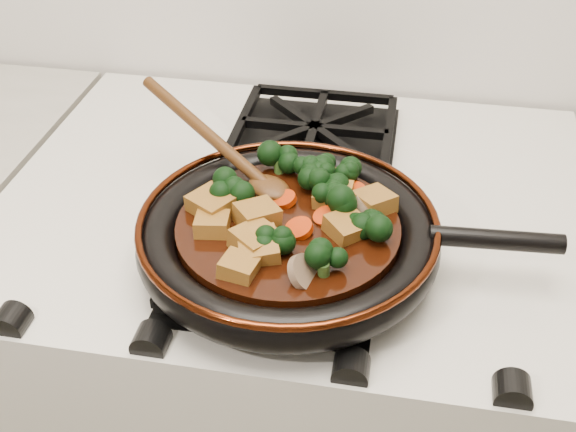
# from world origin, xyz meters

# --- Properties ---
(stove) EXTENTS (0.76, 0.60, 0.90)m
(stove) POSITION_xyz_m (0.00, 1.69, 0.45)
(stove) COLOR beige
(stove) RESTS_ON ground
(burner_grate_front) EXTENTS (0.23, 0.23, 0.03)m
(burner_grate_front) POSITION_xyz_m (0.00, 1.55, 0.91)
(burner_grate_front) COLOR black
(burner_grate_front) RESTS_ON stove
(burner_grate_back) EXTENTS (0.23, 0.23, 0.03)m
(burner_grate_back) POSITION_xyz_m (0.00, 1.83, 0.91)
(burner_grate_back) COLOR black
(burner_grate_back) RESTS_ON stove
(skillet) EXTENTS (0.46, 0.33, 0.05)m
(skillet) POSITION_xyz_m (0.01, 1.56, 0.94)
(skillet) COLOR black
(skillet) RESTS_ON burner_grate_front
(braising_sauce) EXTENTS (0.24, 0.24, 0.02)m
(braising_sauce) POSITION_xyz_m (0.01, 1.56, 0.95)
(braising_sauce) COLOR black
(braising_sauce) RESTS_ON skillet
(tofu_cube_0) EXTENTS (0.06, 0.06, 0.03)m
(tofu_cube_0) POSITION_xyz_m (-0.02, 1.55, 0.97)
(tofu_cube_0) COLOR brown
(tofu_cube_0) RESTS_ON braising_sauce
(tofu_cube_1) EXTENTS (0.06, 0.06, 0.03)m
(tofu_cube_1) POSITION_xyz_m (0.08, 1.55, 0.97)
(tofu_cube_1) COLOR brown
(tofu_cube_1) RESTS_ON braising_sauce
(tofu_cube_2) EXTENTS (0.05, 0.05, 0.02)m
(tofu_cube_2) POSITION_xyz_m (0.04, 1.64, 0.97)
(tofu_cube_2) COLOR brown
(tofu_cube_2) RESTS_ON braising_sauce
(tofu_cube_3) EXTENTS (0.05, 0.06, 0.03)m
(tofu_cube_3) POSITION_xyz_m (-0.01, 1.50, 0.97)
(tofu_cube_3) COLOR brown
(tofu_cube_3) RESTS_ON braising_sauce
(tofu_cube_4) EXTENTS (0.06, 0.06, 0.03)m
(tofu_cube_4) POSITION_xyz_m (-0.01, 1.51, 0.97)
(tofu_cube_4) COLOR brown
(tofu_cube_4) RESTS_ON braising_sauce
(tofu_cube_5) EXTENTS (0.04, 0.04, 0.02)m
(tofu_cube_5) POSITION_xyz_m (-0.02, 1.47, 0.97)
(tofu_cube_5) COLOR brown
(tofu_cube_5) RESTS_ON braising_sauce
(tofu_cube_6) EXTENTS (0.06, 0.06, 0.02)m
(tofu_cube_6) POSITION_xyz_m (-0.07, 1.56, 0.97)
(tofu_cube_6) COLOR brown
(tofu_cube_6) RESTS_ON braising_sauce
(tofu_cube_7) EXTENTS (0.06, 0.06, 0.03)m
(tofu_cube_7) POSITION_xyz_m (0.10, 1.60, 0.97)
(tofu_cube_7) COLOR brown
(tofu_cube_7) RESTS_ON braising_sauce
(tofu_cube_8) EXTENTS (0.04, 0.04, 0.03)m
(tofu_cube_8) POSITION_xyz_m (0.06, 1.60, 0.97)
(tofu_cube_8) COLOR brown
(tofu_cube_8) RESTS_ON braising_sauce
(tofu_cube_9) EXTENTS (0.04, 0.04, 0.02)m
(tofu_cube_9) POSITION_xyz_m (-0.07, 1.53, 0.97)
(tofu_cube_9) COLOR brown
(tofu_cube_9) RESTS_ON braising_sauce
(broccoli_floret_0) EXTENTS (0.08, 0.08, 0.06)m
(broccoli_floret_0) POSITION_xyz_m (0.10, 1.55, 0.97)
(broccoli_floret_0) COLOR black
(broccoli_floret_0) RESTS_ON braising_sauce
(broccoli_floret_1) EXTENTS (0.09, 0.09, 0.06)m
(broccoli_floret_1) POSITION_xyz_m (0.05, 1.61, 0.97)
(broccoli_floret_1) COLOR black
(broccoli_floret_1) RESTS_ON braising_sauce
(broccoli_floret_2) EXTENTS (0.07, 0.08, 0.07)m
(broccoli_floret_2) POSITION_xyz_m (0.06, 1.48, 0.97)
(broccoli_floret_2) COLOR black
(broccoli_floret_2) RESTS_ON braising_sauce
(broccoli_floret_3) EXTENTS (0.09, 0.08, 0.07)m
(broccoli_floret_3) POSITION_xyz_m (0.03, 1.65, 0.97)
(broccoli_floret_3) COLOR black
(broccoli_floret_3) RESTS_ON braising_sauce
(broccoli_floret_4) EXTENTS (0.08, 0.07, 0.06)m
(broccoli_floret_4) POSITION_xyz_m (0.06, 1.65, 0.97)
(broccoli_floret_4) COLOR black
(broccoli_floret_4) RESTS_ON braising_sauce
(broccoli_floret_5) EXTENTS (0.07, 0.07, 0.07)m
(broccoli_floret_5) POSITION_xyz_m (0.01, 1.51, 0.97)
(broccoli_floret_5) COLOR black
(broccoli_floret_5) RESTS_ON braising_sauce
(broccoli_floret_6) EXTENTS (0.09, 0.08, 0.08)m
(broccoli_floret_6) POSITION_xyz_m (-0.05, 1.58, 0.97)
(broccoli_floret_6) COLOR black
(broccoli_floret_6) RESTS_ON braising_sauce
(broccoli_floret_7) EXTENTS (0.08, 0.08, 0.08)m
(broccoli_floret_7) POSITION_xyz_m (0.03, 1.63, 0.97)
(broccoli_floret_7) COLOR black
(broccoli_floret_7) RESTS_ON braising_sauce
(broccoli_floret_8) EXTENTS (0.07, 0.07, 0.07)m
(broccoli_floret_8) POSITION_xyz_m (-0.02, 1.65, 0.97)
(broccoli_floret_8) COLOR black
(broccoli_floret_8) RESTS_ON braising_sauce
(broccoli_floret_9) EXTENTS (0.07, 0.07, 0.07)m
(broccoli_floret_9) POSITION_xyz_m (0.07, 1.58, 0.97)
(broccoli_floret_9) COLOR black
(broccoli_floret_9) RESTS_ON braising_sauce
(carrot_coin_0) EXTENTS (0.03, 0.03, 0.01)m
(carrot_coin_0) POSITION_xyz_m (0.08, 1.62, 0.96)
(carrot_coin_0) COLOR #B62A05
(carrot_coin_0) RESTS_ON braising_sauce
(carrot_coin_1) EXTENTS (0.03, 0.03, 0.02)m
(carrot_coin_1) POSITION_xyz_m (0.03, 1.54, 0.96)
(carrot_coin_1) COLOR #B62A05
(carrot_coin_1) RESTS_ON braising_sauce
(carrot_coin_2) EXTENTS (0.03, 0.03, 0.02)m
(carrot_coin_2) POSITION_xyz_m (0.05, 1.57, 0.96)
(carrot_coin_2) COLOR #B62A05
(carrot_coin_2) RESTS_ON braising_sauce
(carrot_coin_3) EXTENTS (0.03, 0.03, 0.02)m
(carrot_coin_3) POSITION_xyz_m (0.00, 1.59, 0.96)
(carrot_coin_3) COLOR #B62A05
(carrot_coin_3) RESTS_ON braising_sauce
(mushroom_slice_0) EXTENTS (0.04, 0.04, 0.03)m
(mushroom_slice_0) POSITION_xyz_m (0.04, 1.47, 0.97)
(mushroom_slice_0) COLOR brown
(mushroom_slice_0) RESTS_ON braising_sauce
(mushroom_slice_1) EXTENTS (0.04, 0.04, 0.03)m
(mushroom_slice_1) POSITION_xyz_m (0.09, 1.59, 0.97)
(mushroom_slice_1) COLOR brown
(mushroom_slice_1) RESTS_ON braising_sauce
(mushroom_slice_2) EXTENTS (0.04, 0.04, 0.02)m
(mushroom_slice_2) POSITION_xyz_m (0.06, 1.63, 0.97)
(mushroom_slice_2) COLOR brown
(mushroom_slice_2) RESTS_ON braising_sauce
(mushroom_slice_3) EXTENTS (0.04, 0.04, 0.02)m
(mushroom_slice_3) POSITION_xyz_m (0.09, 1.60, 0.97)
(mushroom_slice_3) COLOR brown
(mushroom_slice_3) RESTS_ON braising_sauce
(wooden_spoon) EXTENTS (0.14, 0.11, 0.23)m
(wooden_spoon) POSITION_xyz_m (-0.07, 1.65, 0.98)
(wooden_spoon) COLOR #45270E
(wooden_spoon) RESTS_ON braising_sauce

